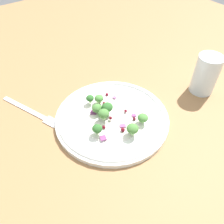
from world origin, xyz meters
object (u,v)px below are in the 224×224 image
broccoli_floret_2 (99,99)px  fork (33,112)px  water_glass (206,74)px  broccoli_floret_1 (91,98)px  broccoli_floret_0 (97,129)px  plate (112,117)px

broccoli_floret_2 → fork: size_ratio=0.13×
fork → water_glass: bearing=-26.0°
broccoli_floret_1 → fork: bearing=151.0°
broccoli_floret_2 → water_glass: size_ratio=0.21×
broccoli_floret_0 → broccoli_floret_2: (6.17, 8.14, -0.20)cm
broccoli_floret_0 → broccoli_floret_2: broccoli_floret_0 is taller
plate → broccoli_floret_0: 7.02cm
plate → broccoli_floret_1: size_ratio=13.67×
plate → broccoli_floret_2: size_ratio=11.96×
broccoli_floret_2 → water_glass: bearing=-23.4°
broccoli_floret_1 → fork: broccoli_floret_1 is taller
fork → water_glass: (41.60, -20.32, 5.16)cm
broccoli_floret_1 → broccoli_floret_0: bearing=-116.6°
broccoli_floret_1 → broccoli_floret_2: bearing=-42.5°
plate → fork: bearing=135.9°
broccoli_floret_0 → plate: bearing=23.1°
water_glass → fork: bearing=154.0°
plate → broccoli_floret_0: broccoli_floret_0 is taller
plate → broccoli_floret_0: size_ratio=11.94×
broccoli_floret_0 → broccoli_floret_1: bearing=63.4°
plate → broccoli_floret_1: broccoli_floret_1 is taller
broccoli_floret_2 → water_glass: 29.32cm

